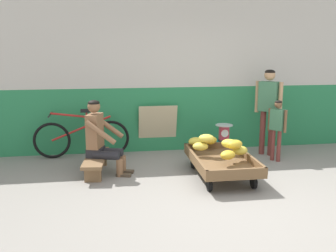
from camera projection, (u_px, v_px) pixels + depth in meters
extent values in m
plane|color=gray|center=(235.00, 207.00, 4.69)|extent=(80.00, 80.00, 0.00)
cube|color=#287F4C|center=(189.00, 117.00, 7.31)|extent=(16.00, 0.30, 1.19)
cube|color=beige|center=(189.00, 43.00, 7.02)|extent=(16.00, 0.30, 1.60)
cube|color=brown|center=(221.00, 162.00, 5.69)|extent=(0.85, 1.44, 0.05)
cube|color=brown|center=(195.00, 159.00, 5.61)|extent=(0.05, 1.44, 0.10)
cube|color=brown|center=(247.00, 156.00, 5.73)|extent=(0.05, 1.44, 0.10)
cube|color=brown|center=(209.00, 146.00, 6.35)|extent=(0.84, 0.04, 0.10)
cube|color=brown|center=(237.00, 173.00, 4.99)|extent=(0.84, 0.04, 0.10)
cylinder|color=black|center=(193.00, 163.00, 6.15)|extent=(0.05, 0.18, 0.18)
cylinder|color=black|center=(231.00, 161.00, 6.25)|extent=(0.05, 0.18, 0.18)
cylinder|color=black|center=(209.00, 185.00, 5.18)|extent=(0.05, 0.18, 0.18)
cylinder|color=black|center=(254.00, 182.00, 5.28)|extent=(0.05, 0.18, 0.18)
ellipsoid|color=gold|center=(240.00, 150.00, 5.62)|extent=(0.29, 0.26, 0.13)
ellipsoid|color=gold|center=(210.00, 140.00, 6.22)|extent=(0.30, 0.28, 0.13)
ellipsoid|color=gold|center=(228.00, 155.00, 5.39)|extent=(0.30, 0.27, 0.13)
ellipsoid|color=gold|center=(234.00, 145.00, 5.92)|extent=(0.28, 0.24, 0.13)
ellipsoid|color=yellow|center=(200.00, 146.00, 5.85)|extent=(0.27, 0.22, 0.13)
ellipsoid|color=gold|center=(196.00, 141.00, 6.16)|extent=(0.27, 0.22, 0.13)
ellipsoid|color=yellow|center=(229.00, 144.00, 5.55)|extent=(0.30, 0.28, 0.13)
ellipsoid|color=yellow|center=(206.00, 138.00, 5.83)|extent=(0.29, 0.25, 0.13)
ellipsoid|color=gold|center=(235.00, 144.00, 5.50)|extent=(0.29, 0.25, 0.13)
cube|color=brown|center=(96.00, 158.00, 5.88)|extent=(0.41, 1.12, 0.05)
cube|color=brown|center=(99.00, 159.00, 6.29)|extent=(0.25, 0.10, 0.22)
cube|color=brown|center=(93.00, 174.00, 5.53)|extent=(0.25, 0.10, 0.22)
cylinder|color=brown|center=(123.00, 164.00, 5.93)|extent=(0.10, 0.10, 0.27)
cube|color=#4C3D2D|center=(127.00, 171.00, 5.94)|extent=(0.24, 0.15, 0.04)
cylinder|color=#232328|center=(110.00, 152.00, 5.92)|extent=(0.42, 0.25, 0.13)
cylinder|color=brown|center=(120.00, 168.00, 5.76)|extent=(0.10, 0.10, 0.27)
cube|color=#4C3D2D|center=(124.00, 175.00, 5.77)|extent=(0.24, 0.15, 0.04)
cylinder|color=#232328|center=(106.00, 155.00, 5.75)|extent=(0.42, 0.25, 0.13)
cube|color=#232328|center=(96.00, 152.00, 5.86)|extent=(0.30, 0.33, 0.14)
cube|color=brown|center=(95.00, 131.00, 5.79)|extent=(0.27, 0.36, 0.52)
cylinder|color=brown|center=(109.00, 127.00, 5.96)|extent=(0.47, 0.22, 0.36)
cylinder|color=brown|center=(101.00, 132.00, 5.57)|extent=(0.47, 0.22, 0.36)
sphere|color=brown|center=(94.00, 106.00, 5.72)|extent=(0.19, 0.19, 0.19)
ellipsoid|color=black|center=(94.00, 103.00, 5.71)|extent=(0.17, 0.17, 0.09)
cube|color=#19847F|center=(223.00, 149.00, 6.72)|extent=(0.36, 0.28, 0.30)
cylinder|color=#28282D|center=(224.00, 140.00, 6.69)|extent=(0.20, 0.20, 0.03)
cube|color=#C6384C|center=(224.00, 133.00, 6.66)|extent=(0.16, 0.10, 0.24)
cylinder|color=white|center=(225.00, 133.00, 6.61)|extent=(0.13, 0.01, 0.13)
cylinder|color=#B2B5BA|center=(224.00, 125.00, 6.63)|extent=(0.30, 0.30, 0.01)
torus|color=black|center=(52.00, 141.00, 6.64)|extent=(0.64, 0.06, 0.64)
torus|color=black|center=(111.00, 138.00, 6.80)|extent=(0.64, 0.06, 0.64)
cylinder|color=#AD231E|center=(81.00, 128.00, 6.68)|extent=(1.03, 0.05, 0.43)
cylinder|color=#AD231E|center=(87.00, 126.00, 6.69)|extent=(0.04, 0.04, 0.48)
cylinder|color=#AD231E|center=(69.00, 115.00, 6.60)|extent=(0.62, 0.05, 0.12)
cube|color=black|center=(86.00, 111.00, 6.63)|extent=(0.20, 0.10, 0.05)
cylinder|color=black|center=(50.00, 115.00, 6.54)|extent=(0.04, 0.48, 0.03)
cube|color=#C6B289|center=(158.00, 128.00, 7.07)|extent=(0.70, 0.25, 0.88)
cylinder|color=brown|center=(271.00, 133.00, 6.82)|extent=(0.10, 0.10, 0.80)
cylinder|color=brown|center=(262.00, 132.00, 6.90)|extent=(0.10, 0.10, 0.80)
cube|color=#427A56|center=(269.00, 96.00, 6.73)|extent=(0.37, 0.36, 0.52)
cylinder|color=tan|center=(280.00, 98.00, 6.62)|extent=(0.07, 0.07, 0.56)
cylinder|color=tan|center=(257.00, 97.00, 6.84)|extent=(0.07, 0.07, 0.56)
sphere|color=tan|center=(270.00, 75.00, 6.65)|extent=(0.19, 0.19, 0.19)
ellipsoid|color=black|center=(270.00, 72.00, 6.64)|extent=(0.17, 0.17, 0.09)
cylinder|color=brown|center=(279.00, 146.00, 6.47)|extent=(0.07, 0.07, 0.54)
cylinder|color=brown|center=(273.00, 145.00, 6.54)|extent=(0.07, 0.07, 0.54)
cube|color=#427A56|center=(277.00, 120.00, 6.42)|extent=(0.24, 0.25, 0.35)
cylinder|color=brown|center=(285.00, 121.00, 6.33)|extent=(0.05, 0.05, 0.38)
cylinder|color=brown|center=(269.00, 119.00, 6.51)|extent=(0.05, 0.05, 0.38)
sphere|color=brown|center=(278.00, 104.00, 6.36)|extent=(0.13, 0.13, 0.13)
ellipsoid|color=black|center=(278.00, 102.00, 6.35)|extent=(0.12, 0.12, 0.06)
cube|color=green|center=(242.00, 159.00, 6.23)|extent=(0.18, 0.12, 0.24)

